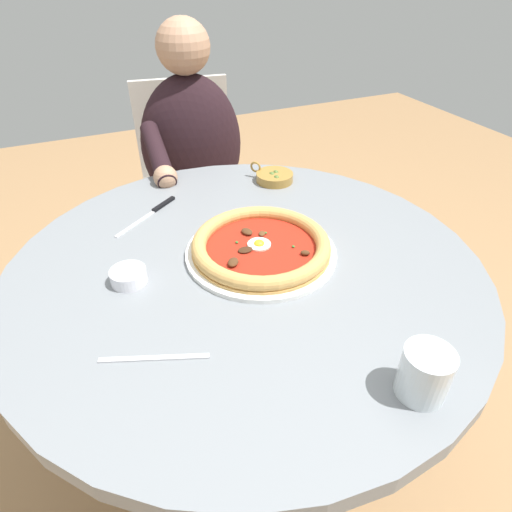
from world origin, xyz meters
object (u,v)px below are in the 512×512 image
at_px(diner_person, 196,199).
at_px(steak_knife, 155,210).
at_px(dining_table, 246,301).
at_px(pizza_on_plate, 261,247).
at_px(cafe_chair_diner, 190,174).
at_px(ramekin_capers, 128,276).
at_px(water_glass, 424,376).
at_px(olive_pan, 274,177).
at_px(fork_utensil, 154,358).

bearing_deg(diner_person, steak_knife, 151.97).
height_order(dining_table, pizza_on_plate, pizza_on_plate).
xyz_separation_m(steak_knife, cafe_chair_diner, (0.58, -0.25, -0.19)).
xyz_separation_m(dining_table, pizza_on_plate, (0.01, -0.04, 0.14)).
height_order(pizza_on_plate, ramekin_capers, pizza_on_plate).
height_order(water_glass, olive_pan, water_glass).
relative_size(ramekin_capers, diner_person, 0.07).
relative_size(water_glass, cafe_chair_diner, 0.10).
distance_m(ramekin_capers, olive_pan, 0.57).
distance_m(ramekin_capers, cafe_chair_diner, 0.94).
bearing_deg(pizza_on_plate, cafe_chair_diner, -5.19).
height_order(dining_table, olive_pan, olive_pan).
xyz_separation_m(water_glass, steak_knife, (0.72, 0.25, -0.03)).
xyz_separation_m(ramekin_capers, cafe_chair_diner, (0.84, -0.37, -0.21)).
bearing_deg(water_glass, ramekin_capers, 38.44).
bearing_deg(olive_pan, water_glass, 171.28).
bearing_deg(dining_table, olive_pan, -34.85).
bearing_deg(ramekin_capers, fork_utensil, 179.75).
height_order(pizza_on_plate, fork_utensil, pizza_on_plate).
distance_m(dining_table, steak_knife, 0.35).
bearing_deg(fork_utensil, olive_pan, -42.44).
height_order(dining_table, fork_utensil, fork_utensil).
height_order(dining_table, ramekin_capers, ramekin_capers).
height_order(steak_knife, cafe_chair_diner, cafe_chair_diner).
relative_size(water_glass, ramekin_capers, 1.16).
relative_size(steak_knife, fork_utensil, 1.03).
xyz_separation_m(dining_table, water_glass, (-0.42, -0.12, 0.15)).
relative_size(ramekin_capers, cafe_chair_diner, 0.09).
bearing_deg(diner_person, fork_utensil, 159.38).
height_order(water_glass, fork_utensil, water_glass).
xyz_separation_m(steak_knife, diner_person, (0.43, -0.23, -0.23)).
relative_size(steak_knife, ramekin_capers, 2.47).
distance_m(olive_pan, cafe_chair_diner, 0.59).
distance_m(pizza_on_plate, ramekin_capers, 0.29).
bearing_deg(olive_pan, dining_table, 145.15).
relative_size(steak_knife, olive_pan, 1.56).
distance_m(water_glass, diner_person, 1.19).
height_order(dining_table, cafe_chair_diner, cafe_chair_diner).
distance_m(water_glass, fork_utensil, 0.43).
relative_size(diner_person, cafe_chair_diner, 1.27).
bearing_deg(cafe_chair_diner, diner_person, 171.35).
relative_size(dining_table, water_glass, 12.10).
bearing_deg(steak_knife, water_glass, -161.22).
xyz_separation_m(pizza_on_plate, fork_utensil, (-0.20, 0.29, -0.02)).
bearing_deg(steak_knife, fork_utensil, 166.57).
bearing_deg(steak_knife, dining_table, -156.77).
height_order(ramekin_capers, cafe_chair_diner, cafe_chair_diner).
xyz_separation_m(olive_pan, diner_person, (0.40, 0.13, -0.24)).
bearing_deg(ramekin_capers, steak_knife, -23.49).
bearing_deg(olive_pan, ramekin_capers, 122.16).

